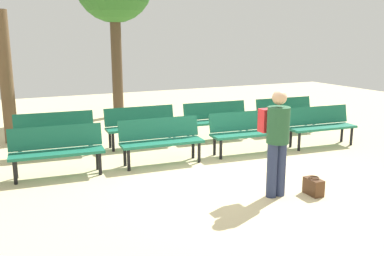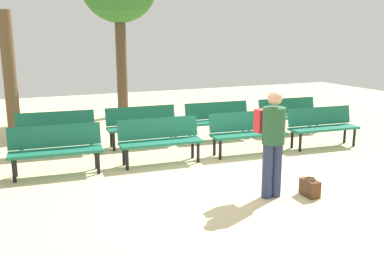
{
  "view_description": "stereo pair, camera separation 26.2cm",
  "coord_description": "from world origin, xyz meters",
  "px_view_note": "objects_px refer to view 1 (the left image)",
  "views": [
    {
      "loc": [
        -3.63,
        -5.71,
        2.43
      ],
      "look_at": [
        0.0,
        1.99,
        0.55
      ],
      "focal_mm": 39.05,
      "sensor_mm": 36.0,
      "label": 1
    },
    {
      "loc": [
        -3.39,
        -5.82,
        2.43
      ],
      "look_at": [
        0.0,
        1.99,
        0.55
      ],
      "focal_mm": 39.05,
      "sensor_mm": 36.0,
      "label": 2
    }
  ],
  "objects_px": {
    "tree_0": "(6,78)",
    "visitor_with_backpack": "(276,137)",
    "bench_r1_c1": "(141,124)",
    "bench_r1_c3": "(286,113)",
    "bench_r1_c2": "(217,118)",
    "bench_r0_c1": "(161,138)",
    "bench_r0_c3": "(320,124)",
    "bench_r0_c0": "(57,148)",
    "bench_r0_c2": "(247,130)",
    "bench_r1_c0": "(55,131)",
    "handbag": "(313,186)"
  },
  "relations": [
    {
      "from": "tree_0",
      "to": "visitor_with_backpack",
      "type": "bearing_deg",
      "value": -56.45
    },
    {
      "from": "bench_r1_c1",
      "to": "bench_r1_c3",
      "type": "relative_size",
      "value": 0.99
    },
    {
      "from": "bench_r1_c2",
      "to": "bench_r1_c3",
      "type": "relative_size",
      "value": 1.0
    },
    {
      "from": "bench_r0_c1",
      "to": "bench_r0_c3",
      "type": "relative_size",
      "value": 1.0
    },
    {
      "from": "bench_r1_c1",
      "to": "bench_r1_c2",
      "type": "distance_m",
      "value": 1.86
    },
    {
      "from": "bench_r0_c0",
      "to": "bench_r0_c3",
      "type": "relative_size",
      "value": 1.0
    },
    {
      "from": "bench_r0_c2",
      "to": "tree_0",
      "type": "relative_size",
      "value": 0.54
    },
    {
      "from": "bench_r1_c3",
      "to": "bench_r1_c2",
      "type": "bearing_deg",
      "value": 179.58
    },
    {
      "from": "bench_r0_c1",
      "to": "visitor_with_backpack",
      "type": "bearing_deg",
      "value": -63.43
    },
    {
      "from": "bench_r0_c3",
      "to": "visitor_with_backpack",
      "type": "distance_m",
      "value": 3.46
    },
    {
      "from": "bench_r0_c0",
      "to": "bench_r0_c2",
      "type": "distance_m",
      "value": 3.82
    },
    {
      "from": "bench_r0_c1",
      "to": "bench_r1_c3",
      "type": "bearing_deg",
      "value": 20.41
    },
    {
      "from": "bench_r0_c0",
      "to": "bench_r1_c1",
      "type": "bearing_deg",
      "value": 38.26
    },
    {
      "from": "bench_r0_c1",
      "to": "bench_r1_c0",
      "type": "relative_size",
      "value": 0.99
    },
    {
      "from": "bench_r1_c0",
      "to": "bench_r1_c2",
      "type": "relative_size",
      "value": 1.0
    },
    {
      "from": "bench_r1_c2",
      "to": "bench_r0_c2",
      "type": "bearing_deg",
      "value": -87.8
    },
    {
      "from": "bench_r0_c0",
      "to": "bench_r1_c3",
      "type": "relative_size",
      "value": 1.0
    },
    {
      "from": "bench_r0_c1",
      "to": "tree_0",
      "type": "height_order",
      "value": "tree_0"
    },
    {
      "from": "bench_r1_c1",
      "to": "bench_r1_c2",
      "type": "bearing_deg",
      "value": -1.45
    },
    {
      "from": "visitor_with_backpack",
      "to": "tree_0",
      "type": "bearing_deg",
      "value": -55.64
    },
    {
      "from": "bench_r0_c1",
      "to": "bench_r0_c2",
      "type": "bearing_deg",
      "value": 0.86
    },
    {
      "from": "bench_r0_c2",
      "to": "visitor_with_backpack",
      "type": "distance_m",
      "value": 2.45
    },
    {
      "from": "bench_r1_c0",
      "to": "tree_0",
      "type": "relative_size",
      "value": 0.54
    },
    {
      "from": "bench_r1_c3",
      "to": "tree_0",
      "type": "distance_m",
      "value": 6.79
    },
    {
      "from": "handbag",
      "to": "bench_r1_c0",
      "type": "bearing_deg",
      "value": 129.15
    },
    {
      "from": "bench_r1_c0",
      "to": "bench_r0_c0",
      "type": "bearing_deg",
      "value": -90.96
    },
    {
      "from": "bench_r0_c3",
      "to": "bench_r0_c0",
      "type": "bearing_deg",
      "value": -178.85
    },
    {
      "from": "bench_r1_c1",
      "to": "visitor_with_backpack",
      "type": "distance_m",
      "value": 3.89
    },
    {
      "from": "bench_r1_c0",
      "to": "bench_r1_c2",
      "type": "distance_m",
      "value": 3.71
    },
    {
      "from": "bench_r0_c0",
      "to": "tree_0",
      "type": "relative_size",
      "value": 0.54
    },
    {
      "from": "bench_r0_c3",
      "to": "bench_r1_c2",
      "type": "xyz_separation_m",
      "value": [
        -1.79,
        1.57,
        0.0
      ]
    },
    {
      "from": "bench_r1_c2",
      "to": "bench_r0_c0",
      "type": "bearing_deg",
      "value": -158.59
    },
    {
      "from": "tree_0",
      "to": "bench_r1_c3",
      "type": "bearing_deg",
      "value": -16.06
    },
    {
      "from": "bench_r1_c0",
      "to": "visitor_with_backpack",
      "type": "relative_size",
      "value": 0.99
    },
    {
      "from": "bench_r0_c2",
      "to": "handbag",
      "type": "height_order",
      "value": "bench_r0_c2"
    },
    {
      "from": "bench_r1_c2",
      "to": "bench_r1_c0",
      "type": "bearing_deg",
      "value": -179.1
    },
    {
      "from": "bench_r1_c2",
      "to": "visitor_with_backpack",
      "type": "xyz_separation_m",
      "value": [
        -0.96,
        -3.63,
        0.43
      ]
    },
    {
      "from": "bench_r1_c2",
      "to": "tree_0",
      "type": "bearing_deg",
      "value": 163.17
    },
    {
      "from": "bench_r1_c1",
      "to": "bench_r0_c0",
      "type": "bearing_deg",
      "value": -143.97
    },
    {
      "from": "bench_r0_c1",
      "to": "visitor_with_backpack",
      "type": "height_order",
      "value": "visitor_with_backpack"
    },
    {
      "from": "bench_r0_c2",
      "to": "bench_r1_c2",
      "type": "distance_m",
      "value": 1.4
    },
    {
      "from": "bench_r0_c0",
      "to": "bench_r1_c0",
      "type": "bearing_deg",
      "value": 88.53
    },
    {
      "from": "bench_r0_c2",
      "to": "handbag",
      "type": "xyz_separation_m",
      "value": [
        -0.34,
        -2.47,
        -0.37
      ]
    },
    {
      "from": "handbag",
      "to": "bench_r1_c3",
      "type": "bearing_deg",
      "value": 57.98
    },
    {
      "from": "bench_r0_c0",
      "to": "bench_r1_c2",
      "type": "xyz_separation_m",
      "value": [
        3.86,
        1.21,
        0.0
      ]
    },
    {
      "from": "bench_r0_c0",
      "to": "handbag",
      "type": "bearing_deg",
      "value": -32.95
    },
    {
      "from": "bench_r1_c1",
      "to": "visitor_with_backpack",
      "type": "xyz_separation_m",
      "value": [
        0.9,
        -3.76,
        0.43
      ]
    },
    {
      "from": "visitor_with_backpack",
      "to": "bench_r1_c1",
      "type": "bearing_deg",
      "value": -75.71
    },
    {
      "from": "bench_r0_c0",
      "to": "bench_r0_c1",
      "type": "xyz_separation_m",
      "value": [
        1.92,
        -0.1,
        0.0
      ]
    },
    {
      "from": "bench_r1_c3",
      "to": "tree_0",
      "type": "bearing_deg",
      "value": 167.68
    }
  ]
}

